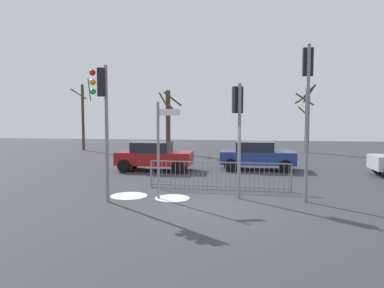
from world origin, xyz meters
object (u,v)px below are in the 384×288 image
at_px(bare_tree_centre, 168,120).
at_px(car_red_mid, 154,156).
at_px(bare_tree_left, 83,115).
at_px(car_blue_far, 257,155).
at_px(traffic_light_rear_left, 238,114).
at_px(direction_sign_post, 160,145).
at_px(bare_tree_right, 307,117).
at_px(traffic_light_foreground_left, 307,88).
at_px(traffic_light_mid_right, 102,102).

bearing_deg(bare_tree_centre, car_red_mid, -83.21).
bearing_deg(bare_tree_left, car_blue_far, -33.29).
height_order(traffic_light_rear_left, car_blue_far, traffic_light_rear_left).
distance_m(direction_sign_post, bare_tree_centre, 15.23).
xyz_separation_m(traffic_light_rear_left, bare_tree_right, (4.87, 16.00, -0.23)).
relative_size(traffic_light_foreground_left, traffic_light_rear_left, 1.31).
relative_size(traffic_light_foreground_left, bare_tree_centre, 1.11).
bearing_deg(traffic_light_foreground_left, traffic_light_mid_right, -171.89).
bearing_deg(traffic_light_rear_left, direction_sign_post, 165.81).
relative_size(traffic_light_mid_right, bare_tree_left, 0.79).
bearing_deg(traffic_light_rear_left, traffic_light_foreground_left, -31.33).
bearing_deg(direction_sign_post, car_red_mid, 90.86).
bearing_deg(bare_tree_right, bare_tree_left, -178.33).
height_order(traffic_light_mid_right, traffic_light_rear_left, traffic_light_mid_right).
xyz_separation_m(traffic_light_mid_right, bare_tree_right, (9.20, 17.28, -0.62)).
relative_size(direction_sign_post, car_red_mid, 0.86).
distance_m(car_red_mid, car_blue_far, 5.32).
bearing_deg(traffic_light_mid_right, bare_tree_left, 0.45).
bearing_deg(traffic_light_mid_right, bare_tree_right, -53.54).
distance_m(bare_tree_left, bare_tree_right, 17.38).
height_order(direction_sign_post, bare_tree_right, bare_tree_right).
relative_size(traffic_light_rear_left, bare_tree_right, 0.77).
distance_m(traffic_light_rear_left, direction_sign_post, 2.84).
distance_m(car_blue_far, bare_tree_centre, 10.08).
bearing_deg(bare_tree_right, car_red_mid, -131.66).
relative_size(direction_sign_post, bare_tree_right, 0.65).
bearing_deg(car_red_mid, direction_sign_post, -73.90).
bearing_deg(car_red_mid, bare_tree_centre, 97.32).
xyz_separation_m(direction_sign_post, bare_tree_centre, (-2.77, 14.96, 0.62)).
height_order(traffic_light_rear_left, bare_tree_right, bare_tree_right).
height_order(traffic_light_rear_left, bare_tree_left, bare_tree_left).
xyz_separation_m(car_red_mid, bare_tree_centre, (-1.04, 8.75, 1.69)).
xyz_separation_m(traffic_light_mid_right, traffic_light_rear_left, (4.33, 1.28, -0.39)).
distance_m(traffic_light_rear_left, bare_tree_centre, 15.40).
xyz_separation_m(traffic_light_mid_right, bare_tree_left, (-8.17, 16.78, -0.45)).
xyz_separation_m(traffic_light_rear_left, bare_tree_centre, (-5.36, 14.43, -0.41)).
height_order(traffic_light_mid_right, traffic_light_foreground_left, traffic_light_foreground_left).
height_order(direction_sign_post, bare_tree_centre, bare_tree_centre).
xyz_separation_m(car_red_mid, car_blue_far, (5.22, 1.03, 0.00)).
bearing_deg(traffic_light_foreground_left, traffic_light_rear_left, 173.50).
xyz_separation_m(car_red_mid, bare_tree_left, (-8.18, 9.82, 2.05)).
distance_m(car_red_mid, bare_tree_left, 12.95).
xyz_separation_m(car_blue_far, bare_tree_left, (-13.40, 8.80, 2.05)).
bearing_deg(bare_tree_right, car_blue_far, -113.14).
bearing_deg(bare_tree_centre, traffic_light_mid_right, -86.23).
distance_m(car_blue_far, bare_tree_left, 16.16).
xyz_separation_m(traffic_light_rear_left, car_red_mid, (-4.32, 5.67, -2.10)).
xyz_separation_m(traffic_light_rear_left, direction_sign_post, (-2.59, -0.54, -1.03)).
bearing_deg(bare_tree_centre, bare_tree_right, 8.76).
bearing_deg(car_red_mid, traffic_light_foreground_left, -41.32).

